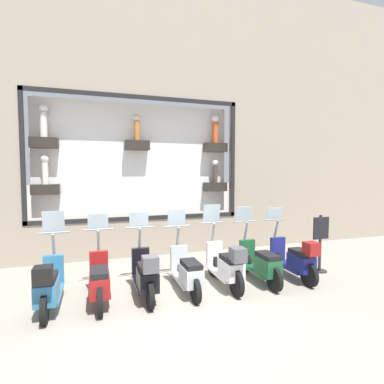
% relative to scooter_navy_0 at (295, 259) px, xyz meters
% --- Properties ---
extents(ground_plane, '(120.00, 120.00, 0.00)m').
position_rel_scooter_navy_0_xyz_m(ground_plane, '(-0.44, 3.16, -0.48)').
color(ground_plane, gray).
extents(building_facade, '(1.20, 36.00, 8.54)m').
position_rel_scooter_navy_0_xyz_m(building_facade, '(3.16, 3.17, 3.88)').
color(building_facade, gray).
rests_on(building_facade, ground_plane).
extents(scooter_navy_0, '(1.80, 0.61, 1.57)m').
position_rel_scooter_navy_0_xyz_m(scooter_navy_0, '(0.00, 0.00, 0.00)').
color(scooter_navy_0, black).
rests_on(scooter_navy_0, ground_plane).
extents(scooter_green_1, '(1.80, 0.61, 1.64)m').
position_rel_scooter_navy_0_xyz_m(scooter_green_1, '(0.06, 0.87, -0.04)').
color(scooter_green_1, black).
rests_on(scooter_green_1, ground_plane).
extents(scooter_white_2, '(1.81, 0.60, 1.72)m').
position_rel_scooter_navy_0_xyz_m(scooter_white_2, '(0.01, 1.73, 0.01)').
color(scooter_white_2, black).
rests_on(scooter_white_2, ground_plane).
extents(scooter_silver_3, '(1.80, 0.60, 1.64)m').
position_rel_scooter_navy_0_xyz_m(scooter_silver_3, '(0.06, 2.60, -0.05)').
color(scooter_silver_3, black).
rests_on(scooter_silver_3, ground_plane).
extents(scooter_black_4, '(1.80, 0.60, 1.61)m').
position_rel_scooter_navy_0_xyz_m(scooter_black_4, '(0.00, 3.46, 0.00)').
color(scooter_black_4, black).
rests_on(scooter_black_4, ground_plane).
extents(scooter_red_5, '(1.81, 0.60, 1.62)m').
position_rel_scooter_navy_0_xyz_m(scooter_red_5, '(0.06, 4.33, -0.04)').
color(scooter_red_5, black).
rests_on(scooter_red_5, ground_plane).
extents(scooter_teal_6, '(1.80, 0.61, 1.69)m').
position_rel_scooter_navy_0_xyz_m(scooter_teal_6, '(-0.00, 5.20, -0.00)').
color(scooter_teal_6, black).
rests_on(scooter_teal_6, ground_plane).
extents(shop_sign_post, '(0.36, 0.45, 1.42)m').
position_rel_scooter_navy_0_xyz_m(shop_sign_post, '(0.27, -0.94, 0.27)').
color(shop_sign_post, '#232326').
rests_on(shop_sign_post, ground_plane).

